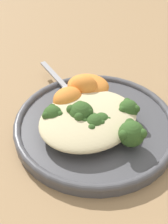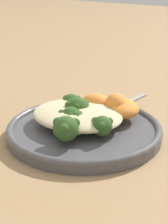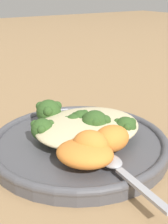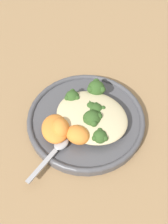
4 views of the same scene
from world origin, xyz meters
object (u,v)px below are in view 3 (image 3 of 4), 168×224
at_px(quinoa_mound, 89,125).
at_px(sweet_potato_chunk_0, 112,138).
at_px(broccoli_stalk_2, 82,123).
at_px(broccoli_stalk_3, 74,127).
at_px(broccoli_stalk_5, 48,132).
at_px(broccoli_stalk_1, 93,125).
at_px(spoon, 118,168).
at_px(sweet_potato_chunk_2, 85,153).
at_px(plate, 81,144).
at_px(broccoli_stalk_0, 110,132).
at_px(broccoli_stalk_4, 53,117).
at_px(sweet_potato_chunk_1, 90,146).

xyz_separation_m(quinoa_mound, sweet_potato_chunk_0, (0.00, 0.06, 0.00)).
bearing_deg(broccoli_stalk_2, broccoli_stalk_3, 149.69).
distance_m(broccoli_stalk_5, sweet_potato_chunk_0, 0.09).
distance_m(broccoli_stalk_1, spoon, 0.09).
relative_size(broccoli_stalk_5, sweet_potato_chunk_2, 1.07).
bearing_deg(sweet_potato_chunk_2, plate, -118.71).
bearing_deg(plate, broccoli_stalk_2, -127.95).
height_order(broccoli_stalk_0, sweet_potato_chunk_2, broccoli_stalk_0).
xyz_separation_m(broccoli_stalk_5, sweet_potato_chunk_2, (-0.01, 0.08, 0.00)).
distance_m(plate, sweet_potato_chunk_0, 0.06).
xyz_separation_m(broccoli_stalk_3, broccoli_stalk_5, (0.04, -0.00, 0.00)).
height_order(plate, broccoli_stalk_3, broccoli_stalk_3).
relative_size(broccoli_stalk_1, broccoli_stalk_3, 1.20).
relative_size(broccoli_stalk_1, broccoli_stalk_5, 1.08).
bearing_deg(sweet_potato_chunk_2, broccoli_stalk_1, -132.60).
bearing_deg(sweet_potato_chunk_0, broccoli_stalk_1, -91.49).
bearing_deg(sweet_potato_chunk_2, broccoli_stalk_0, -152.20).
bearing_deg(broccoli_stalk_5, broccoli_stalk_0, -151.39).
relative_size(sweet_potato_chunk_2, spoon, 0.58).
height_order(broccoli_stalk_0, broccoli_stalk_2, same).
relative_size(broccoli_stalk_4, sweet_potato_chunk_1, 2.54).
xyz_separation_m(broccoli_stalk_5, spoon, (-0.03, 0.11, -0.01)).
bearing_deg(broccoli_stalk_2, spoon, -140.83).
bearing_deg(sweet_potato_chunk_2, spoon, 125.60).
height_order(broccoli_stalk_3, sweet_potato_chunk_2, same).
relative_size(quinoa_mound, sweet_potato_chunk_0, 3.09).
height_order(plate, sweet_potato_chunk_2, sweet_potato_chunk_2).
bearing_deg(broccoli_stalk_3, plate, -129.41).
bearing_deg(broccoli_stalk_1, spoon, -116.79).
height_order(plate, sweet_potato_chunk_0, sweet_potato_chunk_0).
bearing_deg(plate, broccoli_stalk_1, 156.55).
distance_m(broccoli_stalk_4, broccoli_stalk_5, 0.05).
height_order(sweet_potato_chunk_1, spoon, sweet_potato_chunk_1).
distance_m(broccoli_stalk_1, broccoli_stalk_4, 0.07).
height_order(broccoli_stalk_1, sweet_potato_chunk_0, broccoli_stalk_1).
height_order(broccoli_stalk_5, sweet_potato_chunk_1, sweet_potato_chunk_1).
xyz_separation_m(broccoli_stalk_1, broccoli_stalk_5, (0.06, -0.02, -0.00)).
bearing_deg(broccoli_stalk_2, sweet_potato_chunk_2, -160.44).
relative_size(broccoli_stalk_0, broccoli_stalk_1, 1.39).
xyz_separation_m(quinoa_mound, broccoli_stalk_5, (0.06, -0.01, 0.00)).
bearing_deg(broccoli_stalk_0, sweet_potato_chunk_1, -137.53).
xyz_separation_m(plate, broccoli_stalk_1, (-0.02, 0.01, 0.03)).
xyz_separation_m(broccoli_stalk_1, sweet_potato_chunk_1, (0.04, 0.05, 0.00)).
height_order(broccoli_stalk_1, sweet_potato_chunk_2, broccoli_stalk_1).
relative_size(broccoli_stalk_4, sweet_potato_chunk_2, 1.63).
bearing_deg(sweet_potato_chunk_0, broccoli_stalk_0, -122.91).
height_order(broccoli_stalk_0, broccoli_stalk_3, broccoli_stalk_0).
bearing_deg(broccoli_stalk_4, broccoli_stalk_2, -135.47).
xyz_separation_m(sweet_potato_chunk_0, spoon, (0.02, 0.04, -0.01)).
height_order(broccoli_stalk_1, broccoli_stalk_4, same).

